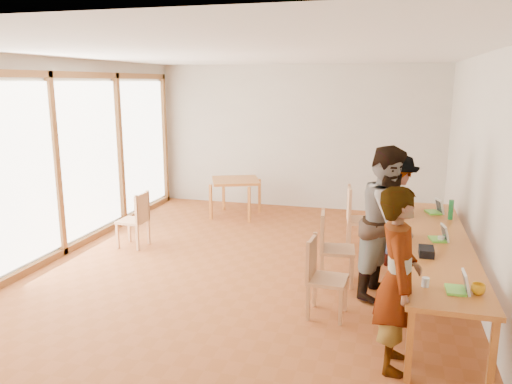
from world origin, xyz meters
TOP-DOWN VIEW (x-y plane):
  - ground at (0.00, 0.00)m, footprint 8.00×8.00m
  - wall_back at (0.00, 4.00)m, footprint 6.00×0.10m
  - wall_front at (0.00, -4.00)m, footprint 6.00×0.10m
  - wall_right at (3.00, 0.00)m, footprint 0.10×8.00m
  - window_wall at (-2.96, 0.00)m, footprint 0.10×8.00m
  - ceiling at (0.00, 0.00)m, footprint 6.00×8.00m
  - communal_table at (2.50, -0.19)m, footprint 0.80×4.00m
  - side_table at (-1.03, 2.90)m, footprint 0.90×0.90m
  - chair_near at (1.20, -1.01)m, footprint 0.45×0.45m
  - chair_mid at (1.19, -0.02)m, footprint 0.50×0.50m
  - chair_far at (1.43, 1.42)m, footprint 0.54×0.54m
  - chair_empty at (1.79, 1.23)m, footprint 0.49×0.49m
  - chair_spare at (-1.99, 0.65)m, footprint 0.43×0.43m
  - person_near at (2.03, -1.89)m, footprint 0.43×0.65m
  - person_mid at (1.92, -0.22)m, footprint 0.98×1.10m
  - person_far at (2.02, 0.93)m, footprint 0.78×1.15m
  - laptop_near at (2.60, -1.73)m, footprint 0.21×0.24m
  - laptop_mid at (2.56, -0.16)m, footprint 0.24×0.27m
  - laptop_far at (2.60, 1.19)m, footprint 0.28×0.30m
  - yellow_mug at (2.74, -1.75)m, footprint 0.16×0.16m
  - green_bottle at (2.77, 0.88)m, footprint 0.07×0.07m
  - clear_glass at (2.29, -1.69)m, footprint 0.07×0.07m
  - condiment_cup at (2.56, -0.20)m, footprint 0.08×0.08m
  - pink_phone at (2.17, 0.79)m, footprint 0.05×0.10m
  - black_pouch at (2.35, -0.78)m, footprint 0.16×0.26m

SIDE VIEW (x-z plane):
  - ground at x=0.00m, z-range 0.00..0.00m
  - chair_spare at x=-1.99m, z-range 0.31..0.79m
  - chair_near at x=1.20m, z-range 0.32..0.81m
  - chair_mid at x=1.19m, z-range 0.34..0.85m
  - chair_empty at x=1.79m, z-range 0.35..0.89m
  - chair_far at x=1.43m, z-range 0.36..0.90m
  - side_table at x=-1.03m, z-range 0.29..1.04m
  - communal_table at x=2.50m, z-range 0.33..1.08m
  - pink_phone at x=2.17m, z-range 0.75..0.76m
  - condiment_cup at x=2.56m, z-range 0.75..0.81m
  - clear_glass at x=2.29m, z-range 0.75..0.84m
  - black_pouch at x=2.35m, z-range 0.75..0.84m
  - yellow_mug at x=2.74m, z-range 0.75..0.85m
  - laptop_mid at x=2.56m, z-range 0.71..0.90m
  - laptop_near at x=2.60m, z-range 0.71..0.90m
  - laptop_far at x=2.60m, z-range 0.70..0.92m
  - person_far at x=2.02m, z-range 0.00..1.65m
  - person_near at x=2.03m, z-range 0.00..1.75m
  - green_bottle at x=2.77m, z-range 0.75..1.03m
  - person_mid at x=1.92m, z-range 0.00..1.90m
  - wall_back at x=0.00m, z-range 0.00..3.00m
  - wall_front at x=0.00m, z-range 0.00..3.00m
  - wall_right at x=3.00m, z-range 0.00..3.00m
  - window_wall at x=-2.96m, z-range 0.00..3.00m
  - ceiling at x=0.00m, z-range 3.00..3.04m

